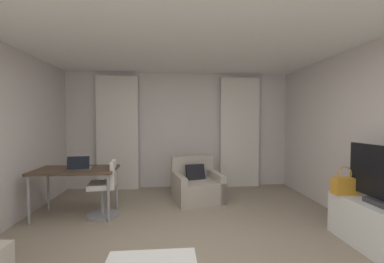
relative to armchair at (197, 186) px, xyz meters
The scene contains 12 objects.
ground_plane 2.05m from the armchair, 98.02° to the right, with size 12.00×12.00×0.00m, color gray.
wall_window 1.48m from the armchair, 105.65° to the left, with size 5.12×0.06×2.60m.
ceiling 3.12m from the armchair, 98.02° to the right, with size 5.12×6.12×0.06m, color white.
curtain_left_panel 2.12m from the armchair, 151.94° to the left, with size 0.90×0.06×2.50m.
curtain_right_panel 1.71m from the armchair, 39.03° to the left, with size 0.90×0.06×2.50m.
armchair is the anchor object (origin of this frame).
desk 2.14m from the armchair, 162.69° to the right, with size 1.24×0.68×0.76m.
desk_chair 1.69m from the armchair, 156.32° to the right, with size 0.48×0.48×0.88m.
laptop 2.11m from the armchair, 159.96° to the right, with size 0.35×0.29×0.22m.
tv_console 2.85m from the armchair, 48.10° to the right, with size 0.46×1.31×0.55m.
tv_flatscreen 2.89m from the armchair, 47.69° to the right, with size 0.20×0.99×0.68m.
handbag_primary 2.46m from the armchair, 42.56° to the right, with size 0.30×0.14×0.37m.
Camera 1 is at (-0.21, -2.65, 1.52)m, focal length 23.11 mm.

